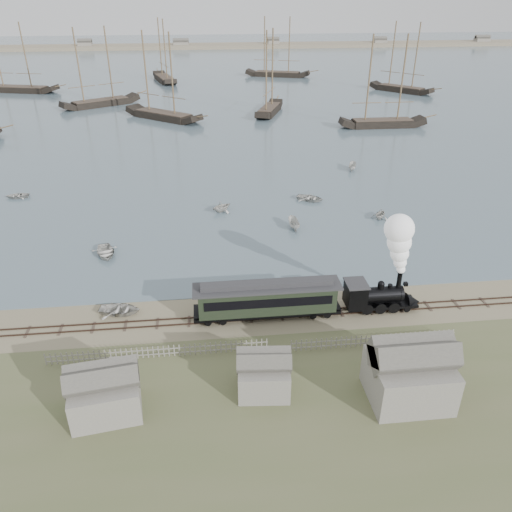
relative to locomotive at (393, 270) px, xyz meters
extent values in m
plane|color=gray|center=(-15.76, 2.00, -4.47)|extent=(600.00, 600.00, 0.00)
cube|color=#4D626E|center=(-15.76, 172.00, -4.44)|extent=(600.00, 336.00, 0.06)
cube|color=#3D2A21|center=(-15.76, -0.50, -4.37)|extent=(120.00, 0.08, 0.12)
cube|color=#3D2A21|center=(-15.76, 0.50, -4.37)|extent=(120.00, 0.08, 0.12)
cube|color=#3C2E26|center=(-15.76, 0.00, -4.44)|extent=(120.00, 1.80, 0.06)
cube|color=gray|center=(-15.76, 252.00, -4.47)|extent=(500.00, 20.00, 1.80)
cube|color=black|center=(-0.79, 0.00, -3.74)|extent=(7.05, 2.07, 0.26)
cylinder|color=black|center=(-1.20, 0.00, -2.70)|extent=(4.35, 1.56, 1.56)
cube|color=black|center=(-3.49, 0.00, -2.49)|extent=(1.87, 2.28, 2.38)
cube|color=#323134|center=(-3.49, 0.00, -1.25)|extent=(2.07, 2.49, 0.12)
cylinder|color=black|center=(0.77, 0.00, -1.30)|extent=(0.46, 0.46, 1.66)
sphere|color=black|center=(-1.00, 0.00, -1.49)|extent=(0.66, 0.66, 0.66)
cone|color=black|center=(2.53, 0.00, -3.84)|extent=(1.45, 2.07, 2.07)
cube|color=black|center=(1.49, 0.00, -1.66)|extent=(0.36, 0.36, 0.36)
cube|color=black|center=(-12.19, 0.00, -3.75)|extent=(14.12, 2.32, 0.35)
cube|color=black|center=(-12.19, 0.00, -2.34)|extent=(13.11, 2.52, 2.52)
cube|color=black|center=(-12.19, -1.28, -2.09)|extent=(12.11, 0.06, 0.91)
cube|color=black|center=(-12.19, 1.28, -2.09)|extent=(12.11, 0.06, 0.91)
cube|color=#323134|center=(-12.19, 0.00, -1.03)|extent=(14.12, 2.72, 0.18)
cube|color=#323134|center=(-12.19, 0.00, -0.73)|extent=(12.61, 1.21, 0.45)
imported|color=beige|center=(-26.51, 2.19, -4.05)|extent=(3.54, 4.49, 0.84)
imported|color=beige|center=(-29.76, 14.60, -3.96)|extent=(5.00, 4.13, 0.90)
imported|color=beige|center=(-15.28, 26.42, -3.59)|extent=(3.95, 4.08, 1.64)
imported|color=beige|center=(-6.02, 19.65, -3.77)|extent=(3.39, 1.44, 1.28)
imported|color=beige|center=(-1.82, 29.12, -3.99)|extent=(4.55, 4.97, 0.84)
imported|color=beige|center=(6.47, 21.48, -3.68)|extent=(3.61, 3.54, 1.44)
imported|color=beige|center=(8.50, 42.46, -3.78)|extent=(3.45, 2.33, 1.25)
imported|color=beige|center=(-46.06, 35.24, -4.05)|extent=(2.64, 3.56, 0.71)
camera|label=1|loc=(-17.67, -39.76, 23.84)|focal=35.00mm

